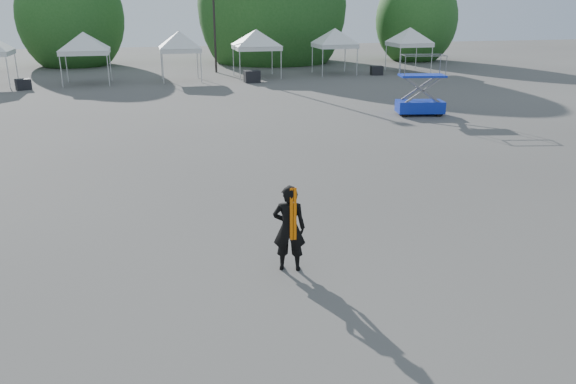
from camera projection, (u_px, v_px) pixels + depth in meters
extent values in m
plane|color=#474442|center=(260.00, 233.00, 13.14)|extent=(120.00, 120.00, 0.00)
cylinder|color=black|center=(214.00, 8.00, 41.70)|extent=(0.16, 0.16, 9.50)
cylinder|color=#382314|center=(75.00, 52.00, 47.68)|extent=(0.36, 0.36, 2.27)
ellipsoid|color=#20551C|center=(71.00, 17.00, 46.78)|extent=(4.16, 4.16, 4.78)
cylinder|color=#382314|center=(272.00, 46.00, 50.59)|extent=(0.36, 0.36, 2.80)
ellipsoid|color=#20551C|center=(272.00, 6.00, 49.48)|extent=(5.12, 5.12, 5.89)
cylinder|color=#382314|center=(414.00, 49.00, 51.86)|extent=(0.36, 0.36, 2.10)
ellipsoid|color=#20551C|center=(416.00, 20.00, 51.03)|extent=(3.84, 3.84, 4.42)
cylinder|color=silver|center=(8.00, 72.00, 34.89)|extent=(0.06, 0.06, 2.00)
cylinder|color=silver|center=(17.00, 68.00, 37.31)|extent=(0.06, 0.06, 2.00)
cylinder|color=silver|center=(61.00, 72.00, 35.16)|extent=(0.06, 0.06, 2.00)
cylinder|color=silver|center=(108.00, 70.00, 35.81)|extent=(0.06, 0.06, 2.00)
cylinder|color=silver|center=(67.00, 67.00, 37.76)|extent=(0.06, 0.06, 2.00)
cylinder|color=silver|center=(110.00, 66.00, 38.41)|extent=(0.06, 0.06, 2.00)
cube|color=silver|center=(85.00, 52.00, 36.44)|extent=(3.03, 3.03, 0.30)
pyramid|color=silver|center=(83.00, 32.00, 36.04)|extent=(4.29, 4.29, 1.10)
cylinder|color=silver|center=(163.00, 69.00, 36.80)|extent=(0.06, 0.06, 2.00)
cylinder|color=silver|center=(201.00, 68.00, 37.37)|extent=(0.06, 0.06, 2.00)
cylinder|color=silver|center=(162.00, 65.00, 39.09)|extent=(0.06, 0.06, 2.00)
cylinder|color=silver|center=(198.00, 64.00, 39.66)|extent=(0.06, 0.06, 2.00)
cube|color=silver|center=(180.00, 50.00, 37.88)|extent=(2.69, 2.69, 0.30)
pyramid|color=silver|center=(179.00, 31.00, 37.48)|extent=(3.81, 3.81, 1.10)
cylinder|color=silver|center=(240.00, 66.00, 38.51)|extent=(0.06, 0.06, 2.00)
cylinder|color=silver|center=(281.00, 65.00, 39.18)|extent=(0.06, 0.06, 2.00)
cylinder|color=silver|center=(233.00, 61.00, 41.19)|extent=(0.06, 0.06, 2.00)
cylinder|color=silver|center=(272.00, 61.00, 41.86)|extent=(0.06, 0.06, 2.00)
cube|color=silver|center=(256.00, 47.00, 39.84)|extent=(3.11, 3.11, 0.30)
pyramid|color=silver|center=(256.00, 29.00, 39.44)|extent=(4.40, 4.40, 1.10)
cylinder|color=silver|center=(323.00, 63.00, 40.44)|extent=(0.06, 0.06, 2.00)
cylinder|color=silver|center=(357.00, 62.00, 41.05)|extent=(0.06, 0.06, 2.00)
cylinder|color=silver|center=(312.00, 59.00, 42.87)|extent=(0.06, 0.06, 2.00)
cylinder|color=silver|center=(345.00, 58.00, 43.48)|extent=(0.06, 0.06, 2.00)
cube|color=silver|center=(335.00, 46.00, 41.61)|extent=(2.85, 2.85, 0.30)
pyramid|color=silver|center=(335.00, 28.00, 41.21)|extent=(4.02, 4.02, 1.10)
cylinder|color=silver|center=(400.00, 61.00, 41.70)|extent=(0.06, 0.06, 2.00)
cylinder|color=silver|center=(432.00, 60.00, 42.30)|extent=(0.06, 0.06, 2.00)
cylinder|color=silver|center=(386.00, 58.00, 44.09)|extent=(0.06, 0.06, 2.00)
cylinder|color=silver|center=(416.00, 57.00, 44.69)|extent=(0.06, 0.06, 2.00)
cube|color=silver|center=(409.00, 44.00, 42.85)|extent=(2.80, 2.80, 0.30)
pyramid|color=silver|center=(410.00, 27.00, 42.45)|extent=(3.96, 3.96, 1.10)
imported|color=black|center=(289.00, 228.00, 11.08)|extent=(0.74, 0.59, 1.78)
cube|color=#E96404|center=(291.00, 214.00, 10.80)|extent=(0.14, 0.02, 1.07)
cube|color=#0B2D97|center=(420.00, 107.00, 26.74)|extent=(2.36, 1.51, 0.55)
cube|color=#0B2D97|center=(422.00, 76.00, 26.28)|extent=(2.26, 1.45, 0.09)
cylinder|color=black|center=(405.00, 114.00, 26.36)|extent=(0.35, 0.20, 0.33)
cylinder|color=black|center=(439.00, 113.00, 26.42)|extent=(0.35, 0.20, 0.33)
cylinder|color=black|center=(400.00, 110.00, 27.22)|extent=(0.35, 0.20, 0.33)
cylinder|color=black|center=(434.00, 110.00, 27.28)|extent=(0.35, 0.20, 0.33)
cube|color=black|center=(23.00, 84.00, 34.54)|extent=(1.03, 0.93, 0.66)
cube|color=black|center=(252.00, 76.00, 37.69)|extent=(1.04, 0.83, 0.79)
cube|color=black|center=(377.00, 70.00, 41.56)|extent=(0.93, 0.77, 0.66)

